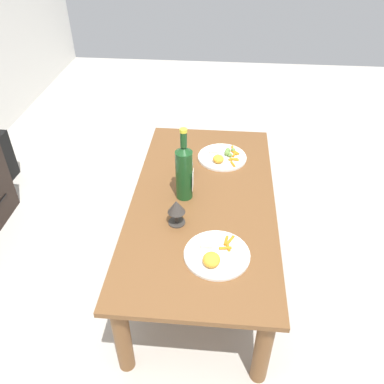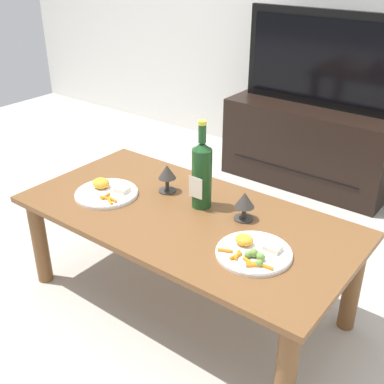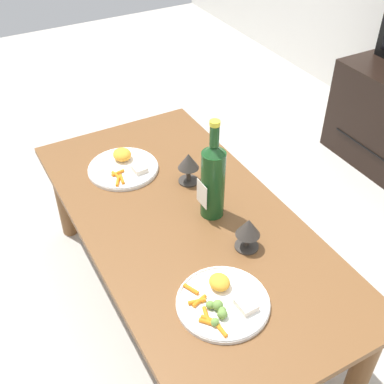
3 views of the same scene
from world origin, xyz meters
The scene contains 9 objects.
ground_plane centered at (0.00, 0.00, 0.00)m, with size 6.40×6.40×0.00m, color #B7B2A8.
dining_table centered at (0.00, 0.00, 0.38)m, with size 1.39×0.70×0.45m.
tv_stand centered at (-0.12, 1.48, 0.26)m, with size 1.07×0.49×0.52m.
tv_screen centered at (-0.12, 1.48, 0.81)m, with size 0.98×0.05×0.57m.
wine_bottle centered at (0.01, 0.09, 0.60)m, with size 0.08×0.08×0.37m.
goblet_left centered at (-0.19, 0.11, 0.54)m, with size 0.08×0.08×0.13m.
goblet_right centered at (0.21, 0.11, 0.53)m, with size 0.08×0.08×0.12m.
dinner_plate_left centered at (-0.38, -0.08, 0.46)m, with size 0.28×0.28×0.06m.
dinner_plate_right centered at (0.37, -0.08, 0.46)m, with size 0.27×0.27×0.05m.
Camera 2 is at (1.06, -1.34, 1.44)m, focal length 45.39 mm.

